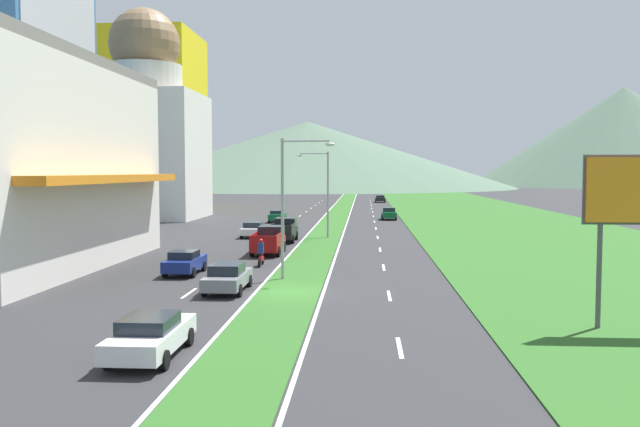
{
  "coord_description": "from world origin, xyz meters",
  "views": [
    {
      "loc": [
        3.83,
        -33.38,
        6.24
      ],
      "look_at": [
        -0.41,
        29.64,
        2.18
      ],
      "focal_mm": 37.06,
      "sensor_mm": 36.0,
      "label": 1
    }
  ],
  "objects_px": {
    "street_lamp_mid": "(324,188)",
    "car_4": "(277,216)",
    "car_1": "(253,229)",
    "motorcycle_rider": "(261,255)",
    "car_0": "(380,199)",
    "car_2": "(228,277)",
    "pickup_truck_0": "(284,230)",
    "car_5": "(389,213)",
    "billboard_roadside": "(639,200)",
    "pickup_truck_1": "(269,241)",
    "car_3": "(150,335)",
    "car_6": "(185,262)",
    "street_lamp_near": "(289,197)"
  },
  "relations": [
    {
      "from": "billboard_roadside",
      "to": "pickup_truck_0",
      "type": "height_order",
      "value": "billboard_roadside"
    },
    {
      "from": "car_5",
      "to": "pickup_truck_1",
      "type": "relative_size",
      "value": 0.75
    },
    {
      "from": "street_lamp_mid",
      "to": "car_1",
      "type": "height_order",
      "value": "street_lamp_mid"
    },
    {
      "from": "car_1",
      "to": "pickup_truck_0",
      "type": "height_order",
      "value": "pickup_truck_0"
    },
    {
      "from": "car_5",
      "to": "car_6",
      "type": "relative_size",
      "value": 0.97
    },
    {
      "from": "car_3",
      "to": "car_6",
      "type": "distance_m",
      "value": 17.96
    },
    {
      "from": "car_4",
      "to": "pickup_truck_0",
      "type": "xyz_separation_m",
      "value": [
        3.46,
        -21.54,
        0.21
      ]
    },
    {
      "from": "billboard_roadside",
      "to": "car_4",
      "type": "bearing_deg",
      "value": 111.65
    },
    {
      "from": "car_4",
      "to": "car_5",
      "type": "height_order",
      "value": "car_5"
    },
    {
      "from": "car_4",
      "to": "car_2",
      "type": "bearing_deg",
      "value": -175.65
    },
    {
      "from": "street_lamp_near",
      "to": "car_6",
      "type": "distance_m",
      "value": 7.84
    },
    {
      "from": "car_0",
      "to": "car_5",
      "type": "xyz_separation_m",
      "value": [
        -0.02,
        -47.55,
        0.04
      ]
    },
    {
      "from": "street_lamp_mid",
      "to": "car_3",
      "type": "relative_size",
      "value": 1.69
    },
    {
      "from": "car_0",
      "to": "car_2",
      "type": "height_order",
      "value": "car_2"
    },
    {
      "from": "billboard_roadside",
      "to": "car_3",
      "type": "bearing_deg",
      "value": -164.47
    },
    {
      "from": "car_2",
      "to": "motorcycle_rider",
      "type": "xyz_separation_m",
      "value": [
        0.29,
        9.27,
        -0.01
      ]
    },
    {
      "from": "car_5",
      "to": "pickup_truck_0",
      "type": "bearing_deg",
      "value": -20.89
    },
    {
      "from": "street_lamp_near",
      "to": "car_6",
      "type": "xyz_separation_m",
      "value": [
        -6.54,
        1.63,
        -3.99
      ]
    },
    {
      "from": "car_2",
      "to": "pickup_truck_1",
      "type": "distance_m",
      "value": 15.88
    },
    {
      "from": "street_lamp_mid",
      "to": "car_5",
      "type": "bearing_deg",
      "value": 73.82
    },
    {
      "from": "car_6",
      "to": "car_4",
      "type": "bearing_deg",
      "value": -0.35
    },
    {
      "from": "car_3",
      "to": "car_5",
      "type": "height_order",
      "value": "car_5"
    },
    {
      "from": "car_4",
      "to": "motorcycle_rider",
      "type": "height_order",
      "value": "motorcycle_rider"
    },
    {
      "from": "car_1",
      "to": "car_4",
      "type": "distance_m",
      "value": 18.18
    },
    {
      "from": "car_5",
      "to": "motorcycle_rider",
      "type": "bearing_deg",
      "value": -13.18
    },
    {
      "from": "street_lamp_near",
      "to": "car_4",
      "type": "bearing_deg",
      "value": 98.44
    },
    {
      "from": "car_5",
      "to": "car_2",
      "type": "bearing_deg",
      "value": -11.2
    },
    {
      "from": "car_3",
      "to": "street_lamp_mid",
      "type": "bearing_deg",
      "value": -4.85
    },
    {
      "from": "car_6",
      "to": "pickup_truck_1",
      "type": "distance_m",
      "value": 11.01
    },
    {
      "from": "billboard_roadside",
      "to": "car_5",
      "type": "height_order",
      "value": "billboard_roadside"
    },
    {
      "from": "car_3",
      "to": "car_5",
      "type": "bearing_deg",
      "value": -9.19
    },
    {
      "from": "billboard_roadside",
      "to": "car_1",
      "type": "relative_size",
      "value": 1.57
    },
    {
      "from": "car_0",
      "to": "car_1",
      "type": "height_order",
      "value": "car_1"
    },
    {
      "from": "street_lamp_mid",
      "to": "car_4",
      "type": "xyz_separation_m",
      "value": [
        -6.82,
        18.48,
        -3.93
      ]
    },
    {
      "from": "car_3",
      "to": "car_1",
      "type": "bearing_deg",
      "value": 4.71
    },
    {
      "from": "car_3",
      "to": "pickup_truck_1",
      "type": "bearing_deg",
      "value": 0.11
    },
    {
      "from": "car_0",
      "to": "pickup_truck_0",
      "type": "distance_m",
      "value": 75.26
    },
    {
      "from": "billboard_roadside",
      "to": "car_2",
      "type": "height_order",
      "value": "billboard_roadside"
    },
    {
      "from": "motorcycle_rider",
      "to": "car_4",
      "type": "bearing_deg",
      "value": 5.88
    },
    {
      "from": "billboard_roadside",
      "to": "car_1",
      "type": "height_order",
      "value": "billboard_roadside"
    },
    {
      "from": "pickup_truck_0",
      "to": "pickup_truck_1",
      "type": "relative_size",
      "value": 1.0
    },
    {
      "from": "car_1",
      "to": "car_2",
      "type": "bearing_deg",
      "value": -173.1
    },
    {
      "from": "car_1",
      "to": "motorcycle_rider",
      "type": "height_order",
      "value": "motorcycle_rider"
    },
    {
      "from": "car_2",
      "to": "car_5",
      "type": "height_order",
      "value": "car_5"
    },
    {
      "from": "car_6",
      "to": "pickup_truck_1",
      "type": "height_order",
      "value": "pickup_truck_1"
    },
    {
      "from": "car_0",
      "to": "pickup_truck_1",
      "type": "bearing_deg",
      "value": -7.11
    },
    {
      "from": "pickup_truck_0",
      "to": "motorcycle_rider",
      "type": "xyz_separation_m",
      "value": [
        0.35,
        -15.5,
        -0.24
      ]
    },
    {
      "from": "car_1",
      "to": "motorcycle_rider",
      "type": "distance_m",
      "value": 19.21
    },
    {
      "from": "car_0",
      "to": "car_2",
      "type": "bearing_deg",
      "value": -5.9
    },
    {
      "from": "billboard_roadside",
      "to": "car_2",
      "type": "xyz_separation_m",
      "value": [
        -17.69,
        7.15,
        -4.36
      ]
    }
  ]
}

